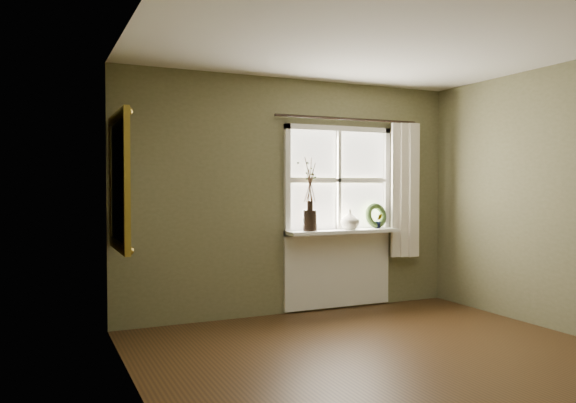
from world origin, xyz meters
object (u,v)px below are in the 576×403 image
(gilt_mirror, at_px, (118,181))
(cream_vase, at_px, (350,219))
(dark_jug, at_px, (310,220))
(wreath, at_px, (376,218))

(gilt_mirror, bearing_deg, cream_vase, 9.16)
(dark_jug, height_order, cream_vase, dark_jug)
(cream_vase, xyz_separation_m, gilt_mirror, (-2.60, -0.42, 0.43))
(cream_vase, relative_size, wreath, 0.75)
(cream_vase, distance_m, gilt_mirror, 2.67)
(wreath, height_order, gilt_mirror, gilt_mirror)
(cream_vase, height_order, gilt_mirror, gilt_mirror)
(dark_jug, xyz_separation_m, wreath, (0.89, 0.04, -0.00))
(cream_vase, bearing_deg, gilt_mirror, -170.84)
(dark_jug, distance_m, gilt_mirror, 2.18)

